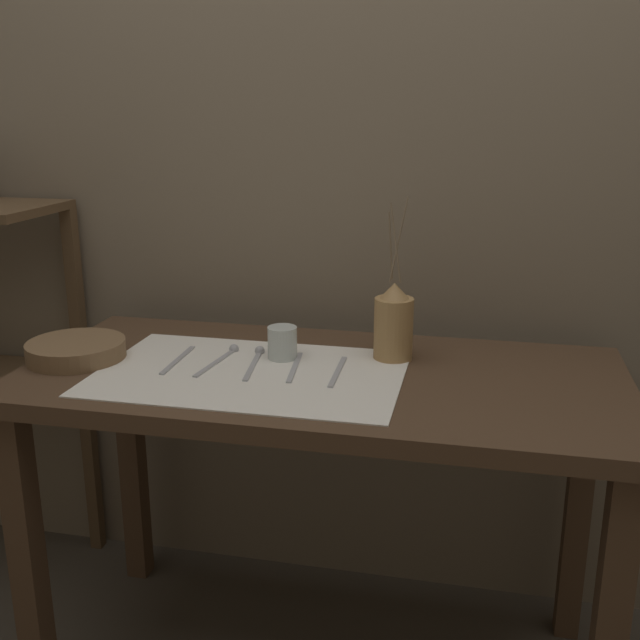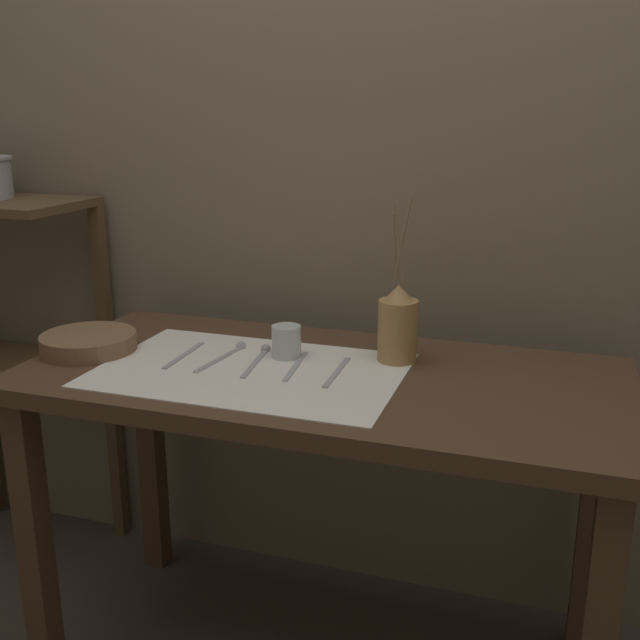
{
  "view_description": "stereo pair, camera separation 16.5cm",
  "coord_description": "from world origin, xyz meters",
  "views": [
    {
      "loc": [
        0.34,
        -1.55,
        1.37
      ],
      "look_at": [
        -0.0,
        0.0,
        0.91
      ],
      "focal_mm": 42.0,
      "sensor_mm": 36.0,
      "label": 1
    },
    {
      "loc": [
        0.5,
        -1.51,
        1.37
      ],
      "look_at": [
        -0.0,
        0.0,
        0.91
      ],
      "focal_mm": 42.0,
      "sensor_mm": 36.0,
      "label": 2
    }
  ],
  "objects": [
    {
      "name": "fork_inner",
      "position": [
        0.04,
        -0.01,
        0.8
      ],
      "size": [
        0.02,
        0.2,
        0.0
      ],
      "color": "#A8A8AD",
      "rests_on": "wooden_table"
    },
    {
      "name": "glass_tumbler_near",
      "position": [
        -0.11,
        0.06,
        0.83
      ],
      "size": [
        0.07,
        0.07,
        0.08
      ],
      "color": "silver",
      "rests_on": "wooden_table"
    },
    {
      "name": "wooden_table",
      "position": [
        0.0,
        0.0,
        0.68
      ],
      "size": [
        1.36,
        0.64,
        0.79
      ],
      "color": "#4C3523",
      "rests_on": "ground_plane"
    },
    {
      "name": "spoon_inner",
      "position": [
        -0.24,
        0.05,
        0.8
      ],
      "size": [
        0.04,
        0.21,
        0.02
      ],
      "color": "#A8A8AD",
      "rests_on": "wooden_table"
    },
    {
      "name": "stone_wall_back",
      "position": [
        0.0,
        0.43,
        1.2
      ],
      "size": [
        7.0,
        0.06,
        2.4
      ],
      "color": "#7A6B56",
      "rests_on": "ground_plane"
    },
    {
      "name": "wooden_bowl",
      "position": [
        -0.58,
        -0.04,
        0.81
      ],
      "size": [
        0.23,
        0.23,
        0.04
      ],
      "color": "brown",
      "rests_on": "wooden_table"
    },
    {
      "name": "knife_center",
      "position": [
        -0.06,
        0.0,
        0.8
      ],
      "size": [
        0.03,
        0.2,
        0.0
      ],
      "color": "#A8A8AD",
      "rests_on": "wooden_table"
    },
    {
      "name": "spoon_outer",
      "position": [
        -0.16,
        0.05,
        0.8
      ],
      "size": [
        0.04,
        0.21,
        0.02
      ],
      "color": "#A8A8AD",
      "rests_on": "wooden_table"
    },
    {
      "name": "pitcher_with_flowers",
      "position": [
        0.15,
        0.12,
        0.88
      ],
      "size": [
        0.09,
        0.09,
        0.39
      ],
      "color": "#A87F4C",
      "rests_on": "wooden_table"
    },
    {
      "name": "wooden_shelf_unit",
      "position": [
        -1.07,
        0.26,
        0.78
      ],
      "size": [
        0.54,
        0.33,
        1.11
      ],
      "color": "brown",
      "rests_on": "ground_plane"
    },
    {
      "name": "fork_outer",
      "position": [
        -0.34,
        -0.01,
        0.8
      ],
      "size": [
        0.02,
        0.2,
        0.0
      ],
      "color": "#A8A8AD",
      "rests_on": "wooden_table"
    },
    {
      "name": "linen_cloth",
      "position": [
        -0.15,
        -0.05,
        0.79
      ],
      "size": [
        0.68,
        0.45,
        0.0
      ],
      "color": "white",
      "rests_on": "wooden_table"
    }
  ]
}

